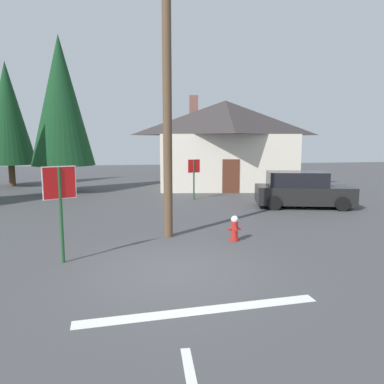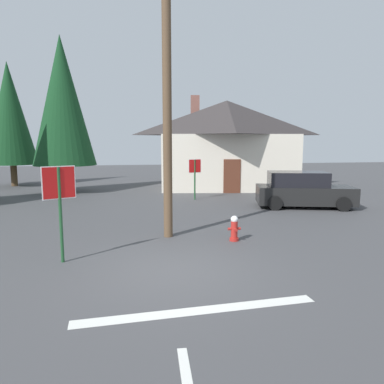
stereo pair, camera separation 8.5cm
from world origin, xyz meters
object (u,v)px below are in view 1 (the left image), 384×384
stop_sign_near (60,194)px  house (225,142)px  fire_hydrant (235,228)px  utility_pole (167,80)px  stop_sign_far (194,171)px  parked_car (302,190)px  pine_tree_mid_left (61,101)px  pine_tree_tall_left (8,114)px

stop_sign_near → house: house is taller
stop_sign_near → fire_hydrant: (4.82, 1.10, -1.36)m
utility_pole → stop_sign_far: size_ratio=4.41×
stop_sign_far → parked_car: size_ratio=0.46×
stop_sign_near → stop_sign_far: (5.14, 9.10, -0.24)m
house → pine_tree_mid_left: 10.53m
utility_pole → pine_tree_tall_left: utility_pole is taller
house → fire_hydrant: bearing=-104.8°
utility_pole → pine_tree_tall_left: size_ratio=1.12×
stop_sign_near → parked_car: bearing=32.1°
utility_pole → pine_tree_tall_left: 17.56m
stop_sign_near → pine_tree_mid_left: 13.84m
fire_hydrant → pine_tree_mid_left: bearing=119.1°
house → pine_tree_tall_left: pine_tree_tall_left is taller
fire_hydrant → utility_pole: bearing=155.6°
pine_tree_tall_left → pine_tree_mid_left: (4.04, -3.92, 0.46)m
fire_hydrant → stop_sign_far: stop_sign_far is taller
house → parked_car: (1.34, -8.19, -2.19)m
house → pine_tree_mid_left: bearing=-174.3°
pine_tree_mid_left → parked_car: bearing=-31.9°
utility_pole → house: (5.38, 12.26, -1.88)m
fire_hydrant → utility_pole: utility_pole is taller
utility_pole → pine_tree_mid_left: size_ratio=1.03×
stop_sign_near → utility_pole: size_ratio=0.26×
stop_sign_far → stop_sign_near: bearing=-119.5°
fire_hydrant → pine_tree_tall_left: 19.84m
stop_sign_near → parked_car: 11.41m
parked_car → pine_tree_tall_left: size_ratio=0.56×
utility_pole → pine_tree_tall_left: (-8.86, 15.17, 0.04)m
fire_hydrant → house: size_ratio=0.08×
house → parked_car: size_ratio=2.15×
fire_hydrant → pine_tree_mid_left: (-6.74, 12.12, 4.97)m
stop_sign_near → pine_tree_tall_left: pine_tree_tall_left is taller
fire_hydrant → pine_tree_mid_left: pine_tree_mid_left is taller
parked_car → utility_pole: bearing=-148.8°
stop_sign_far → pine_tree_mid_left: pine_tree_mid_left is taller
fire_hydrant → stop_sign_far: (0.32, 8.00, 1.12)m
stop_sign_far → pine_tree_tall_left: (-11.09, 8.04, 3.38)m
utility_pole → stop_sign_near: bearing=-145.8°
utility_pole → stop_sign_far: (2.24, 7.13, -3.35)m
stop_sign_near → house: size_ratio=0.24×
pine_tree_tall_left → fire_hydrant: bearing=-56.1°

